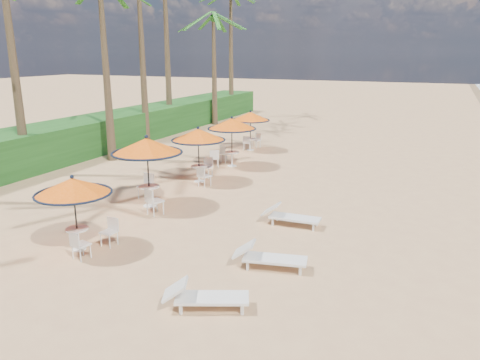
% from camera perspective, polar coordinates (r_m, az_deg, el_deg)
% --- Properties ---
extents(ground, '(160.00, 160.00, 0.00)m').
position_cam_1_polar(ground, '(11.63, -0.50, -11.81)').
color(ground, tan).
rests_on(ground, ground).
extents(scrub_hedge, '(3.00, 40.00, 1.80)m').
position_cam_1_polar(scrub_hedge, '(27.41, -17.29, 5.42)').
color(scrub_hedge, '#194716').
rests_on(scrub_hedge, ground).
extents(station_0, '(2.06, 2.06, 2.15)m').
position_cam_1_polar(station_0, '(13.31, -19.42, -1.54)').
color(station_0, black).
rests_on(station_0, ground).
extents(station_1, '(2.46, 2.46, 2.57)m').
position_cam_1_polar(station_1, '(16.46, -11.25, 3.32)').
color(station_1, black).
rests_on(station_1, ground).
extents(station_2, '(2.26, 2.26, 2.35)m').
position_cam_1_polar(station_2, '(19.46, -5.01, 4.91)').
color(station_2, black).
rests_on(station_2, ground).
extents(station_3, '(2.30, 2.30, 2.40)m').
position_cam_1_polar(station_3, '(22.14, -1.17, 6.33)').
color(station_3, black).
rests_on(station_3, ground).
extents(station_4, '(2.13, 2.18, 2.22)m').
position_cam_1_polar(station_4, '(25.92, 1.30, 7.34)').
color(station_4, black).
rests_on(station_4, ground).
extents(lounger_near, '(1.90, 1.24, 0.65)m').
position_cam_1_polar(lounger_near, '(10.26, -4.53, -13.90)').
color(lounger_near, white).
rests_on(lounger_near, ground).
extents(lounger_mid, '(1.95, 0.95, 0.67)m').
position_cam_1_polar(lounger_mid, '(11.98, 3.35, -9.31)').
color(lounger_mid, white).
rests_on(lounger_mid, ground).
extents(lounger_far, '(1.86, 0.63, 0.66)m').
position_cam_1_polar(lounger_far, '(14.89, 5.99, -4.35)').
color(lounger_far, white).
rests_on(lounger_far, ground).
extents(palm_6, '(5.00, 5.00, 7.92)m').
position_cam_1_polar(palm_6, '(35.43, -3.25, 18.40)').
color(palm_6, brown).
rests_on(palm_6, ground).
extents(palm_7, '(5.00, 5.00, 10.17)m').
position_cam_1_polar(palm_7, '(40.30, -1.13, 21.07)').
color(palm_7, brown).
rests_on(palm_7, ground).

